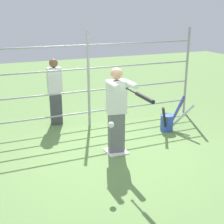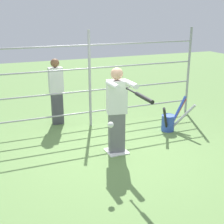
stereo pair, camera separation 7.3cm
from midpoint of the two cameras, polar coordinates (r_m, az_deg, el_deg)
The scene contains 8 objects.
ground_plane at distance 6.24m, azimuth 1.17°, elevation -7.26°, with size 24.00×24.00×0.00m, color #608447.
home_plate at distance 6.24m, azimuth 1.17°, elevation -7.17°, with size 0.40×0.40×0.02m.
fence_backstop at distance 7.30m, azimuth -3.80°, elevation 5.92°, with size 5.54×0.06×2.27m.
batter at distance 5.89m, azimuth 1.29°, elevation 0.68°, with size 0.43×0.62×1.68m.
baseball_bat_swinging at distance 4.94m, azimuth 5.90°, elevation 2.85°, with size 0.08×0.88×0.08m.
softball_in_flight at distance 4.93m, azimuth 0.17°, elevation -2.35°, with size 0.10×0.10×0.10m.
bat_bucket at distance 7.33m, azimuth 10.83°, elevation -1.62°, with size 0.91×0.58×0.78m.
bystander_behind_fence at distance 7.59m, azimuth -9.85°, elevation 3.85°, with size 0.33×0.21×1.60m.
Camera 2 is at (2.22, 5.18, 2.69)m, focal length 50.00 mm.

